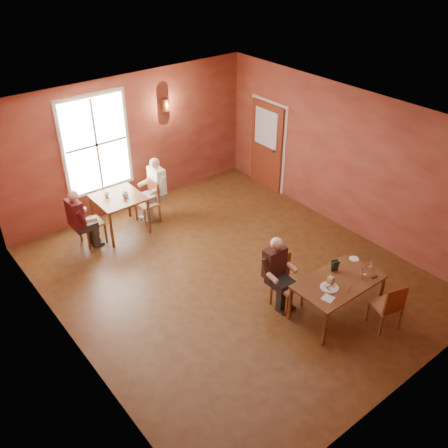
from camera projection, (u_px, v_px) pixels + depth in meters
ground at (231, 276)px, 9.33m from camera, size 6.00×7.00×0.01m
wall_back at (130, 143)px, 10.86m from camera, size 6.00×0.04×3.00m
wall_front at (408, 317)px, 6.21m from camera, size 6.00×0.04×3.00m
wall_left at (65, 274)px, 6.96m from camera, size 0.04×7.00×3.00m
wall_right at (346, 161)px, 10.11m from camera, size 0.04×7.00×3.00m
ceiling at (232, 123)px, 7.74m from camera, size 6.00×7.00×0.04m
window at (96, 145)px, 10.30m from camera, size 1.36×0.10×1.96m
door at (266, 146)px, 11.85m from camera, size 0.12×1.04×2.10m
wall_sconce at (165, 105)px, 10.89m from camera, size 0.16×0.16×0.28m
main_table at (336, 297)px, 8.29m from camera, size 1.49×0.84×0.70m
chair_diner_main at (288, 284)px, 8.39m from camera, size 0.42×0.42×0.94m
diner_main at (290, 277)px, 8.29m from camera, size 0.51×0.51×1.26m
chair_empty at (386, 304)px, 7.99m from camera, size 0.49×0.49×0.90m
plate_food at (329, 287)px, 7.94m from camera, size 0.38×0.38×0.04m
sandwich at (330, 281)px, 8.01m from camera, size 0.11×0.10×0.11m
goblet_b at (370, 265)px, 8.31m from camera, size 0.07×0.07×0.18m
goblet_c at (364, 273)px, 8.11m from camera, size 0.10×0.10×0.20m
menu_stand at (335, 266)px, 8.28m from camera, size 0.14×0.10×0.20m
knife at (349, 289)px, 7.92m from camera, size 0.19×0.08×0.00m
napkin at (328, 298)px, 7.73m from camera, size 0.21×0.21×0.01m
side_plate at (354, 259)px, 8.60m from camera, size 0.20×0.20×0.01m
sunglasses at (375, 277)px, 8.17m from camera, size 0.13×0.05×0.02m
second_table at (120, 214)px, 10.42m from camera, size 0.94×0.94×0.83m
chair_diner_white at (147, 203)px, 10.74m from camera, size 0.41×0.41×0.93m
diner_white at (148, 194)px, 10.65m from camera, size 0.53×0.53×1.34m
chair_diner_maroon at (91, 222)px, 10.05m from camera, size 0.42×0.42×0.95m
diner_maroon at (89, 215)px, 9.94m from camera, size 0.52×0.52×1.29m
cup_a at (125, 195)px, 10.16m from camera, size 0.15×0.15×0.11m
cup_b at (107, 195)px, 10.17m from camera, size 0.10×0.10×0.10m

